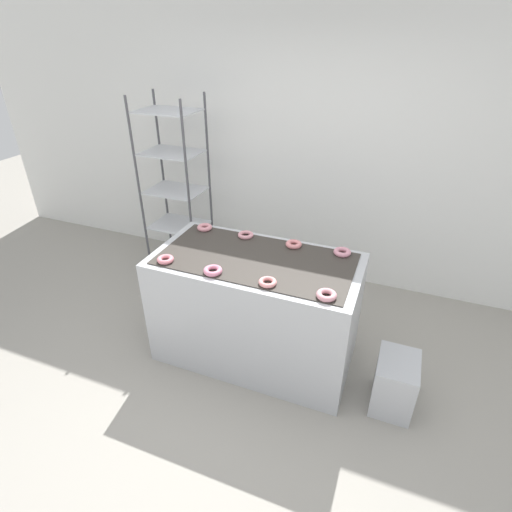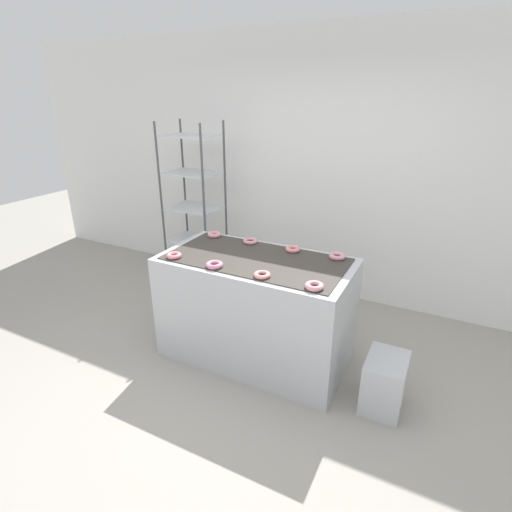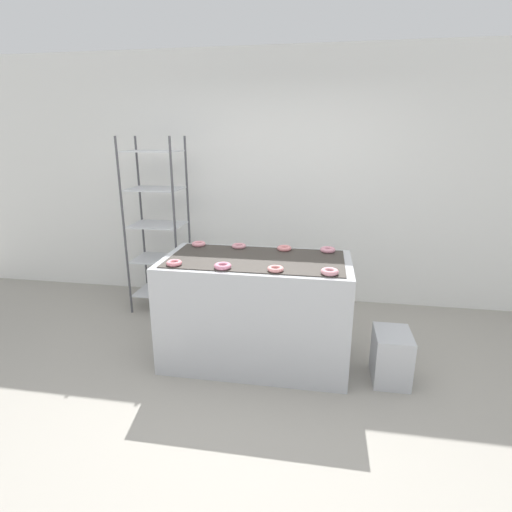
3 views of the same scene
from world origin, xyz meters
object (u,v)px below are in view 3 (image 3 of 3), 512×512
donut_far_midleft (239,246)px  donut_far_midright (284,248)px  fryer_machine (256,310)px  baking_rack_cart (158,225)px  donut_near_right (330,272)px  donut_near_midleft (223,266)px  donut_far_left (199,244)px  donut_near_midright (276,269)px  glaze_bin (391,356)px  donut_near_left (174,263)px  donut_far_right (328,250)px

donut_far_midleft → donut_far_midright: 0.41m
fryer_machine → donut_far_midright: size_ratio=12.34×
baking_rack_cart → donut_near_right: 2.21m
fryer_machine → baking_rack_cart: bearing=143.5°
donut_near_midleft → donut_far_left: same height
fryer_machine → donut_far_midleft: bearing=125.0°
donut_near_midright → donut_near_right: donut_near_right is taller
fryer_machine → donut_near_midright: size_ratio=12.67×
fryer_machine → glaze_bin: 1.16m
donut_near_right → donut_far_left: 1.32m
donut_far_midright → fryer_machine: bearing=-125.9°
fryer_machine → donut_far_left: (-0.58, 0.30, 0.48)m
donut_near_right → donut_near_midleft: bearing=-179.9°
glaze_bin → donut_near_midleft: donut_near_midleft is taller
donut_far_midleft → donut_near_midright: bearing=-55.4°
donut_near_midleft → donut_far_left: (-0.38, 0.59, 0.00)m
donut_far_midright → donut_far_left: bearing=179.1°
donut_near_midleft → baking_rack_cart: bearing=130.5°
donut_near_left → donut_near_midleft: (0.39, -0.01, 0.00)m
baking_rack_cart → donut_far_left: bearing=-43.3°
donut_far_right → donut_near_right: bearing=-88.8°
donut_near_midleft → donut_far_left: size_ratio=1.05×
glaze_bin → donut_near_left: 1.88m
baking_rack_cart → donut_far_right: bearing=-18.9°
baking_rack_cart → donut_near_left: baking_rack_cart is taller
donut_near_midleft → donut_far_midleft: size_ratio=1.03×
donut_near_midright → donut_far_midleft: same height
fryer_machine → baking_rack_cart: (-1.25, 0.92, 0.50)m
donut_far_left → donut_far_right: (1.17, -0.00, 0.00)m
baking_rack_cart → donut_far_left: (0.66, -0.63, -0.02)m
donut_far_midright → donut_far_right: bearing=1.8°
fryer_machine → donut_far_right: (0.58, 0.29, 0.48)m
donut_far_right → donut_near_left: bearing=-153.9°
fryer_machine → donut_near_right: bearing=-26.3°
donut_near_left → glaze_bin: bearing=5.0°
fryer_machine → donut_far_left: bearing=153.2°
fryer_machine → donut_far_midleft: 0.60m
fryer_machine → glaze_bin: fryer_machine is taller
donut_near_left → donut_near_midleft: 0.39m
donut_near_midright → donut_far_left: bearing=143.2°
fryer_machine → baking_rack_cart: 1.63m
donut_near_left → donut_near_midleft: bearing=-1.7°
donut_far_right → donut_far_left: bearing=180.0°
baking_rack_cart → donut_near_midleft: (1.04, -1.22, -0.02)m
donut_near_right → baking_rack_cart: bearing=146.6°
baking_rack_cart → donut_near_midleft: baking_rack_cart is taller
donut_near_right → fryer_machine: bearing=153.7°
donut_far_left → donut_far_midright: (0.79, -0.01, -0.00)m
donut_near_right → donut_far_midright: 0.70m
donut_near_midleft → donut_near_right: size_ratio=1.01×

